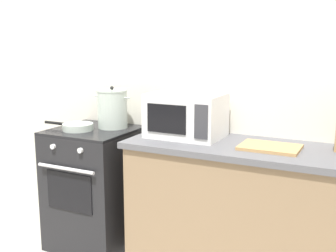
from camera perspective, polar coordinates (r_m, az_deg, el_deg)
back_wall at (r=3.16m, az=3.32°, el=5.61°), size 4.40×0.10×2.50m
lower_cabinet_right at (r=2.85m, az=11.64°, el=-12.16°), size 1.64×0.56×0.88m
countertop_right at (r=2.70m, az=12.03°, el=-3.17°), size 1.70×0.60×0.04m
stove at (r=3.34m, az=-9.86°, el=-8.16°), size 0.60×0.64×0.92m
stock_pot at (r=3.22m, az=-7.55°, el=2.33°), size 0.31×0.23×0.32m
frying_pan at (r=3.19m, az=-12.23°, el=-0.10°), size 0.43×0.23×0.05m
microwave at (r=2.88m, az=2.47°, el=1.46°), size 0.50×0.37×0.30m
cutting_board at (r=2.65m, az=13.66°, el=-2.82°), size 0.36×0.26×0.02m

